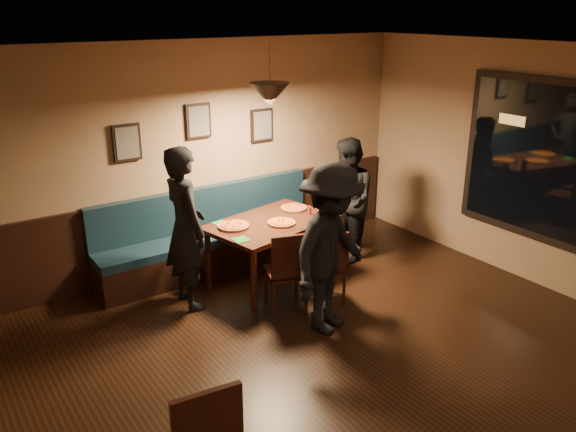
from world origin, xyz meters
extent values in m
plane|color=black|center=(0.00, 0.00, 0.00)|extent=(7.00, 7.00, 0.00)
plane|color=silver|center=(0.00, 0.00, 2.80)|extent=(7.00, 7.00, 0.00)
plane|color=#8C704F|center=(0.00, 3.50, 1.40)|extent=(6.00, 0.00, 6.00)
cube|color=black|center=(0.00, 3.47, 0.50)|extent=(5.88, 0.06, 1.00)
cube|color=black|center=(2.96, 0.50, 1.50)|extent=(0.06, 2.56, 1.86)
plane|color=black|center=(2.93, 0.50, 1.50)|extent=(0.00, 2.40, 2.40)
cube|color=black|center=(-0.90, 3.47, 1.70)|extent=(0.32, 0.04, 0.42)
cube|color=black|center=(0.00, 3.47, 1.85)|extent=(0.32, 0.04, 0.42)
cube|color=black|center=(0.90, 3.47, 1.70)|extent=(0.32, 0.04, 0.42)
cone|color=black|center=(0.39, 2.48, 2.25)|extent=(0.44, 0.44, 0.25)
cube|color=black|center=(0.39, 2.48, 0.39)|extent=(1.62, 1.21, 0.78)
imported|color=black|center=(-0.67, 2.54, 0.90)|extent=(0.45, 0.67, 1.81)
imported|color=black|center=(1.58, 2.51, 0.80)|extent=(0.84, 0.94, 1.61)
imported|color=black|center=(0.30, 1.24, 0.88)|extent=(1.30, 1.03, 1.76)
cylinder|color=orange|center=(-0.07, 2.56, 0.80)|extent=(0.40, 0.40, 0.04)
cylinder|color=orange|center=(0.44, 2.34, 0.80)|extent=(0.38, 0.38, 0.04)
cylinder|color=#C55C25|center=(0.86, 2.68, 0.80)|extent=(0.40, 0.40, 0.04)
cylinder|color=black|center=(1.03, 2.18, 0.86)|extent=(0.08, 0.08, 0.15)
cylinder|color=#A20515|center=(0.90, 2.40, 0.84)|extent=(0.04, 0.04, 0.12)
cube|color=#207936|center=(-0.13, 2.75, 0.78)|extent=(0.19, 0.19, 0.01)
cube|color=#1D6D25|center=(-0.19, 2.18, 0.78)|extent=(0.17, 0.17, 0.01)
cube|color=silver|center=(0.41, 2.10, 0.78)|extent=(0.17, 0.06, 0.00)
camera|label=1|loc=(-3.05, -2.87, 3.15)|focal=36.18mm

